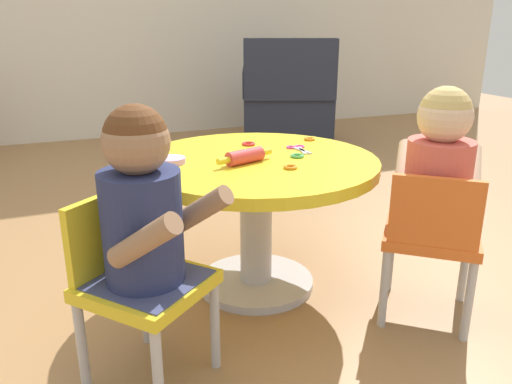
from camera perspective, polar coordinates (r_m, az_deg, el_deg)
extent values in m
plane|color=#9E7247|center=(2.03, 0.00, -10.29)|extent=(10.00, 10.00, 0.00)
cylinder|color=silver|center=(2.02, 0.00, -9.92)|extent=(0.44, 0.44, 0.03)
cylinder|color=silver|center=(1.93, 0.00, -4.16)|extent=(0.12, 0.12, 0.47)
cylinder|color=yellow|center=(1.84, 0.00, 3.17)|extent=(0.88, 0.88, 0.04)
cylinder|color=#B7B7BC|center=(1.37, -10.83, -19.56)|extent=(0.03, 0.03, 0.28)
cylinder|color=#B7B7BC|center=(1.54, -4.58, -14.53)|extent=(0.03, 0.03, 0.28)
cylinder|color=#B7B7BC|center=(1.53, -18.76, -15.98)|extent=(0.03, 0.03, 0.28)
cylinder|color=#B7B7BC|center=(1.68, -12.22, -11.94)|extent=(0.03, 0.03, 0.28)
cube|color=yellow|center=(1.44, -12.02, -10.14)|extent=(0.42, 0.42, 0.04)
cube|color=yellow|center=(1.47, -16.39, -4.36)|extent=(0.22, 0.19, 0.22)
cube|color=#3F4772|center=(1.44, -12.02, -10.07)|extent=(0.38, 0.38, 0.04)
cylinder|color=navy|center=(1.37, -12.50, -3.80)|extent=(0.21, 0.21, 0.30)
sphere|color=#997051|center=(1.30, -13.19, 5.47)|extent=(0.17, 0.17, 0.17)
sphere|color=#593319|center=(1.30, -13.23, 6.02)|extent=(0.16, 0.16, 0.16)
cylinder|color=#997051|center=(1.22, -12.34, -5.35)|extent=(0.18, 0.20, 0.17)
cylinder|color=#997051|center=(1.38, -6.45, -2.17)|extent=(0.18, 0.20, 0.17)
cylinder|color=#B7B7BC|center=(2.01, 22.14, -7.58)|extent=(0.03, 0.03, 0.28)
cylinder|color=#B7B7BC|center=(2.00, 14.70, -6.86)|extent=(0.03, 0.03, 0.28)
cylinder|color=#B7B7BC|center=(1.78, 22.55, -11.15)|extent=(0.03, 0.03, 0.28)
cylinder|color=#B7B7BC|center=(1.77, 14.05, -10.35)|extent=(0.03, 0.03, 0.28)
cube|color=orange|center=(1.82, 18.87, -4.47)|extent=(0.42, 0.42, 0.04)
cube|color=orange|center=(1.65, 19.30, -2.14)|extent=(0.22, 0.19, 0.22)
cube|color=#3F4772|center=(1.82, 18.88, -4.41)|extent=(0.38, 0.38, 0.04)
cylinder|color=#D8594C|center=(1.76, 19.45, 0.68)|extent=(0.21, 0.21, 0.30)
sphere|color=beige|center=(1.71, 20.26, 7.91)|extent=(0.17, 0.17, 0.17)
sphere|color=tan|center=(1.71, 20.31, 8.32)|extent=(0.16, 0.16, 0.16)
cylinder|color=beige|center=(1.86, 22.89, 1.94)|extent=(0.18, 0.20, 0.17)
cylinder|color=beige|center=(1.85, 16.13, 2.63)|extent=(0.18, 0.20, 0.17)
cube|color=#232838|center=(4.33, 3.38, 8.18)|extent=(0.91, 0.91, 0.40)
cube|color=#232838|center=(3.99, 3.79, 13.44)|extent=(0.71, 0.40, 0.45)
cube|color=#232838|center=(4.32, 7.52, 12.06)|extent=(0.33, 0.60, 0.20)
cube|color=#232838|center=(4.27, -0.65, 12.14)|extent=(0.33, 0.60, 0.20)
cylinder|color=#D83F3F|center=(1.77, -1.24, 3.99)|extent=(0.15, 0.09, 0.05)
cylinder|color=yellow|center=(1.83, 1.03, 4.46)|extent=(0.05, 0.03, 0.02)
cylinder|color=yellow|center=(1.71, -3.65, 3.48)|extent=(0.05, 0.03, 0.02)
cube|color=silver|center=(1.95, 5.13, 4.62)|extent=(0.03, 0.11, 0.01)
cube|color=silver|center=(1.95, 5.13, 4.62)|extent=(0.04, 0.11, 0.01)
torus|color=#D83F99|center=(1.99, 3.93, 4.98)|extent=(0.04, 0.04, 0.01)
torus|color=#D83F99|center=(2.01, 4.87, 5.05)|extent=(0.04, 0.04, 0.01)
cylinder|color=#CC99E5|center=(1.79, -9.35, 3.47)|extent=(0.10, 0.10, 0.02)
torus|color=red|center=(2.04, -0.84, 5.38)|extent=(0.05, 0.05, 0.01)
torus|color=orange|center=(1.71, 3.85, 2.79)|extent=(0.05, 0.05, 0.01)
torus|color=orange|center=(2.13, 5.96, 5.89)|extent=(0.05, 0.05, 0.01)
torus|color=#4CB259|center=(1.86, 4.60, 4.04)|extent=(0.05, 0.05, 0.01)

